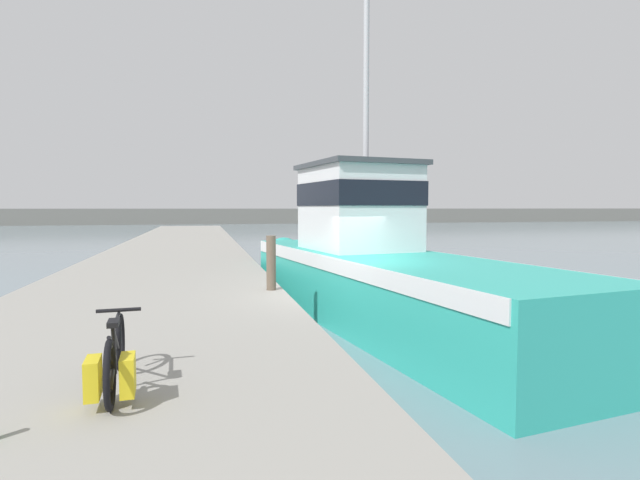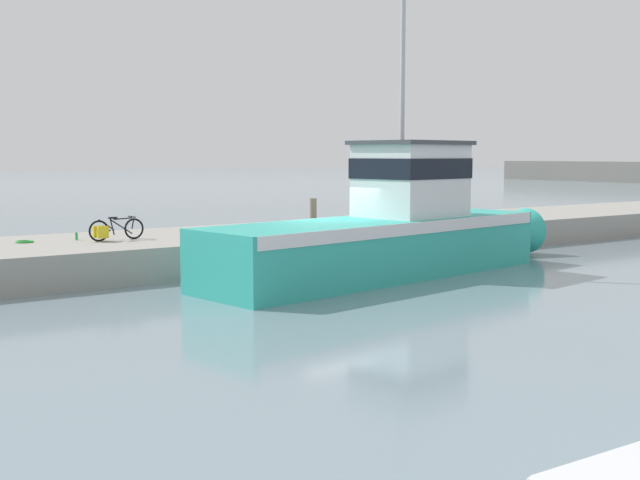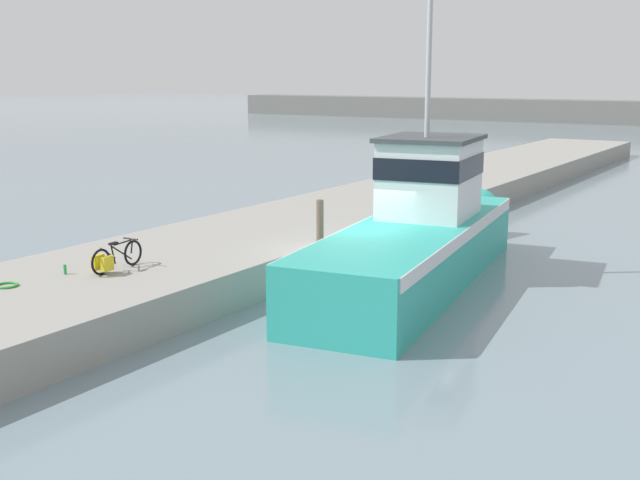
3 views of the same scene
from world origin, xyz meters
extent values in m
plane|color=gray|center=(0.00, 0.00, 0.00)|extent=(320.00, 320.00, 0.00)
cube|color=gray|center=(-3.95, 0.00, 0.48)|extent=(5.51, 80.00, 0.96)
cube|color=slate|center=(30.00, 76.71, 1.28)|extent=(180.00, 5.00, 2.56)
cube|color=teal|center=(1.22, 1.05, 0.82)|extent=(4.50, 11.57, 1.64)
cone|color=teal|center=(0.23, 7.62, 0.82)|extent=(1.84, 2.24, 1.55)
cube|color=silver|center=(1.22, 1.05, 1.47)|extent=(4.52, 11.36, 0.33)
cube|color=silver|center=(1.01, 2.44, 2.67)|extent=(2.66, 3.06, 2.08)
cube|color=black|center=(1.01, 2.44, 3.04)|extent=(2.71, 3.12, 0.58)
cube|color=#3D4247|center=(1.01, 2.44, 3.77)|extent=(2.87, 3.31, 0.12)
cylinder|color=#B2B2B7|center=(1.07, 2.03, 7.19)|extent=(0.14, 0.14, 6.72)
cube|color=silver|center=(16.00, 43.87, 0.59)|extent=(5.04, 2.77, 1.18)
cone|color=silver|center=(13.27, 43.18, 0.59)|extent=(1.11, 1.30, 1.12)
cube|color=beige|center=(16.00, 43.87, 1.06)|extent=(4.95, 2.78, 0.24)
cube|color=beige|center=(15.42, 43.72, 1.79)|extent=(2.06, 1.72, 1.22)
cube|color=black|center=(15.42, 43.72, 2.00)|extent=(2.10, 1.75, 0.34)
cube|color=#3D4247|center=(15.42, 43.72, 2.46)|extent=(2.22, 1.85, 0.12)
cylinder|color=#B2B2B7|center=(15.68, 43.79, 3.74)|extent=(0.14, 0.14, 2.44)
cylinder|color=#B2B2B7|center=(15.68, 43.79, 4.35)|extent=(0.46, 1.46, 0.10)
torus|color=black|center=(-3.65, -5.23, 1.27)|extent=(0.10, 0.62, 0.61)
torus|color=black|center=(-3.73, -4.14, 1.27)|extent=(0.10, 0.62, 0.61)
cylinder|color=black|center=(-3.66, -5.05, 1.20)|extent=(0.06, 0.37, 0.17)
cylinder|color=black|center=(-3.68, -4.82, 1.36)|extent=(0.05, 0.15, 0.47)
cylinder|color=black|center=(-3.66, -5.00, 1.43)|extent=(0.07, 0.49, 0.35)
cylinder|color=black|center=(-3.70, -4.54, 1.35)|extent=(0.09, 0.69, 0.48)
cylinder|color=black|center=(-3.70, -4.49, 1.58)|extent=(0.08, 0.56, 0.05)
cylinder|color=black|center=(-3.73, -4.18, 1.42)|extent=(0.04, 0.10, 0.31)
cylinder|color=black|center=(-3.72, -4.21, 1.63)|extent=(0.44, 0.07, 0.04)
cube|color=black|center=(-3.68, -4.80, 1.62)|extent=(0.12, 0.25, 0.05)
cube|color=gold|center=(-3.79, -5.19, 1.24)|extent=(0.14, 0.33, 0.34)
cube|color=gold|center=(-3.51, -5.17, 1.24)|extent=(0.14, 0.33, 0.34)
cylinder|color=brown|center=(-1.46, 0.70, 1.54)|extent=(0.20, 0.20, 1.15)
camera|label=1|loc=(-2.86, -9.72, 2.69)|focal=28.00mm
camera|label=2|loc=(18.59, -13.14, 3.43)|focal=45.00mm
camera|label=3|loc=(10.13, -17.64, 5.49)|focal=45.00mm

